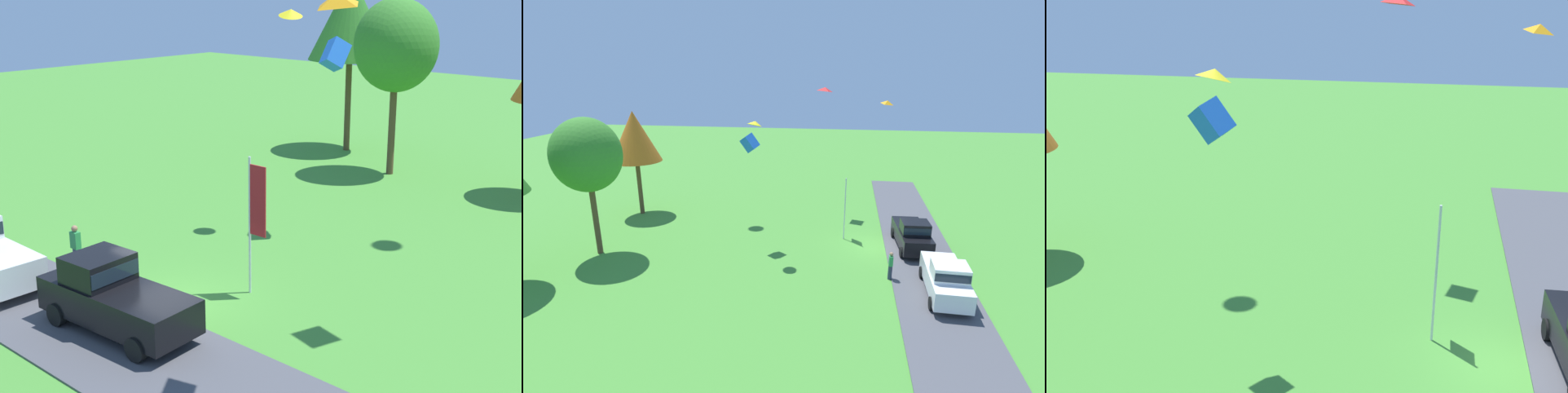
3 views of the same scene
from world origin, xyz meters
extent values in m
plane|color=#478E33|center=(0.00, 0.00, 0.00)|extent=(120.00, 120.00, 0.00)
cube|color=#4C4C51|center=(0.00, -2.56, 0.03)|extent=(36.00, 4.40, 0.06)
cube|color=white|center=(-5.87, -2.99, 0.90)|extent=(5.04, 2.01, 1.00)
cube|color=white|center=(-6.67, -2.97, 1.80)|extent=(1.54, 1.79, 0.80)
cube|color=#19232D|center=(-6.67, -2.97, 1.80)|extent=(1.57, 1.76, 0.44)
cylinder|color=black|center=(-7.58, -3.86, 0.40)|extent=(0.69, 0.25, 0.68)
cylinder|color=black|center=(-7.55, -2.05, 0.40)|extent=(0.69, 0.25, 0.68)
cylinder|color=black|center=(-4.19, -3.93, 0.40)|extent=(0.69, 0.25, 0.68)
cylinder|color=black|center=(-4.15, -2.12, 0.40)|extent=(0.69, 0.25, 0.68)
cube|color=black|center=(0.25, -2.09, 0.90)|extent=(5.11, 2.21, 1.00)
cube|color=black|center=(-0.55, -2.14, 1.80)|extent=(1.61, 1.85, 0.80)
cube|color=#19232D|center=(-0.55, -2.14, 1.80)|extent=(1.64, 1.82, 0.44)
cylinder|color=black|center=(-1.39, -3.10, 0.40)|extent=(0.69, 0.28, 0.68)
cylinder|color=black|center=(-1.51, -1.30, 0.40)|extent=(0.69, 0.28, 0.68)
cylinder|color=black|center=(2.00, -2.88, 0.40)|extent=(0.69, 0.28, 0.68)
cylinder|color=black|center=(1.89, -1.08, 0.40)|extent=(0.69, 0.28, 0.68)
cylinder|color=#2D334C|center=(-4.52, -0.27, 0.44)|extent=(0.24, 0.24, 0.88)
cube|color=#2D8E47|center=(-4.52, -0.27, 1.18)|extent=(0.36, 0.22, 0.60)
sphere|color=#9E7051|center=(-4.52, -0.27, 1.60)|extent=(0.22, 0.22, 0.22)
cylinder|color=brown|center=(-3.75, 18.58, 2.37)|extent=(0.36, 0.36, 4.73)
ellipsoid|color=#387F28|center=(-3.75, 18.58, 6.65)|extent=(4.26, 4.26, 4.69)
cylinder|color=brown|center=(4.17, 19.63, 2.27)|extent=(0.36, 0.36, 4.54)
cone|color=#B25B19|center=(4.17, 19.63, 6.59)|extent=(4.09, 4.09, 4.09)
cylinder|color=silver|center=(1.13, 2.49, 2.27)|extent=(0.08, 0.08, 4.54)
cube|color=red|center=(1.48, 2.49, 3.18)|extent=(0.64, 0.04, 2.27)
pyramid|color=orange|center=(6.40, -0.42, 9.35)|extent=(1.21, 1.09, 0.41)
cone|color=yellow|center=(-2.01, 8.18, 8.60)|extent=(1.31, 1.31, 0.49)
pyramid|color=red|center=(7.39, 4.47, 10.26)|extent=(1.44, 1.44, 0.44)
cube|color=blue|center=(-0.42, 8.91, 7.10)|extent=(0.97, 1.36, 1.37)
camera|label=1|loc=(15.96, -13.46, 9.72)|focal=50.00mm
camera|label=2|loc=(-26.52, 2.57, 11.62)|focal=28.00mm
camera|label=3|loc=(-16.27, 2.67, 10.47)|focal=42.00mm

